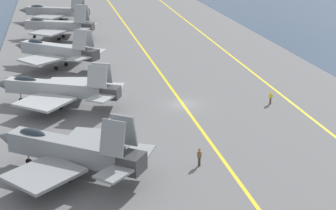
{
  "coord_description": "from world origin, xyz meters",
  "views": [
    {
      "loc": [
        -58.29,
        14.72,
        22.28
      ],
      "look_at": [
        -6.5,
        3.33,
        2.9
      ],
      "focal_mm": 55.0,
      "sensor_mm": 36.0,
      "label": 1
    }
  ],
  "objects_px": {
    "parked_jet_third": "(68,150)",
    "parked_jet_fifth": "(56,50)",
    "parked_jet_fourth": "(57,89)",
    "parked_jet_seventh": "(55,11)",
    "parked_jet_sixth": "(56,26)",
    "crew_brown_vest": "(199,156)",
    "crew_yellow_vest": "(271,97)"
  },
  "relations": [
    {
      "from": "parked_jet_fifth",
      "to": "crew_yellow_vest",
      "type": "distance_m",
      "value": 34.36
    },
    {
      "from": "crew_yellow_vest",
      "to": "crew_brown_vest",
      "type": "bearing_deg",
      "value": 137.54
    },
    {
      "from": "parked_jet_fourth",
      "to": "parked_jet_sixth",
      "type": "bearing_deg",
      "value": -0.78
    },
    {
      "from": "crew_yellow_vest",
      "to": "parked_jet_sixth",
      "type": "bearing_deg",
      "value": 30.55
    },
    {
      "from": "parked_jet_third",
      "to": "crew_yellow_vest",
      "type": "height_order",
      "value": "parked_jet_third"
    },
    {
      "from": "parked_jet_third",
      "to": "parked_jet_fifth",
      "type": "xyz_separation_m",
      "value": [
        36.13,
        0.56,
        0.33
      ]
    },
    {
      "from": "parked_jet_sixth",
      "to": "parked_jet_seventh",
      "type": "distance_m",
      "value": 17.65
    },
    {
      "from": "parked_jet_third",
      "to": "parked_jet_fourth",
      "type": "distance_m",
      "value": 18.49
    },
    {
      "from": "parked_jet_third",
      "to": "parked_jet_seventh",
      "type": "height_order",
      "value": "parked_jet_third"
    },
    {
      "from": "parked_jet_fifth",
      "to": "crew_yellow_vest",
      "type": "xyz_separation_m",
      "value": [
        -22.68,
        -25.74,
        -1.77
      ]
    },
    {
      "from": "parked_jet_fourth",
      "to": "parked_jet_seventh",
      "type": "xyz_separation_m",
      "value": [
        55.51,
        -0.36,
        0.09
      ]
    },
    {
      "from": "parked_jet_seventh",
      "to": "crew_brown_vest",
      "type": "distance_m",
      "value": 76.02
    },
    {
      "from": "parked_jet_fourth",
      "to": "parked_jet_seventh",
      "type": "distance_m",
      "value": 55.51
    },
    {
      "from": "parked_jet_third",
      "to": "crew_brown_vest",
      "type": "relative_size",
      "value": 8.32
    },
    {
      "from": "parked_jet_sixth",
      "to": "parked_jet_fourth",
      "type": "bearing_deg",
      "value": 179.22
    },
    {
      "from": "parked_jet_fourth",
      "to": "crew_brown_vest",
      "type": "relative_size",
      "value": 9.32
    },
    {
      "from": "parked_jet_fifth",
      "to": "parked_jet_sixth",
      "type": "distance_m",
      "value": 20.22
    },
    {
      "from": "parked_jet_third",
      "to": "parked_jet_fourth",
      "type": "xyz_separation_m",
      "value": [
        18.48,
        0.65,
        -0.13
      ]
    },
    {
      "from": "parked_jet_third",
      "to": "crew_yellow_vest",
      "type": "bearing_deg",
      "value": -61.89
    },
    {
      "from": "parked_jet_third",
      "to": "parked_jet_sixth",
      "type": "bearing_deg",
      "value": 0.14
    },
    {
      "from": "parked_jet_fifth",
      "to": "crew_brown_vest",
      "type": "xyz_separation_m",
      "value": [
        -37.15,
        -12.5,
        -1.72
      ]
    },
    {
      "from": "crew_brown_vest",
      "to": "parked_jet_third",
      "type": "bearing_deg",
      "value": 85.09
    },
    {
      "from": "parked_jet_third",
      "to": "crew_yellow_vest",
      "type": "relative_size",
      "value": 8.76
    },
    {
      "from": "parked_jet_fourth",
      "to": "crew_brown_vest",
      "type": "distance_m",
      "value": 23.25
    },
    {
      "from": "parked_jet_third",
      "to": "parked_jet_sixth",
      "type": "xyz_separation_m",
      "value": [
        56.35,
        0.14,
        0.23
      ]
    },
    {
      "from": "parked_jet_sixth",
      "to": "parked_jet_seventh",
      "type": "relative_size",
      "value": 0.94
    },
    {
      "from": "parked_jet_fourth",
      "to": "parked_jet_fifth",
      "type": "xyz_separation_m",
      "value": [
        17.65,
        -0.09,
        0.46
      ]
    },
    {
      "from": "parked_jet_seventh",
      "to": "crew_brown_vest",
      "type": "height_order",
      "value": "parked_jet_seventh"
    },
    {
      "from": "parked_jet_fourth",
      "to": "parked_jet_sixth",
      "type": "distance_m",
      "value": 37.88
    },
    {
      "from": "parked_jet_fourth",
      "to": "parked_jet_fifth",
      "type": "relative_size",
      "value": 1.14
    },
    {
      "from": "parked_jet_fifth",
      "to": "parked_jet_seventh",
      "type": "distance_m",
      "value": 37.86
    },
    {
      "from": "parked_jet_seventh",
      "to": "parked_jet_fourth",
      "type": "bearing_deg",
      "value": 179.62
    }
  ]
}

